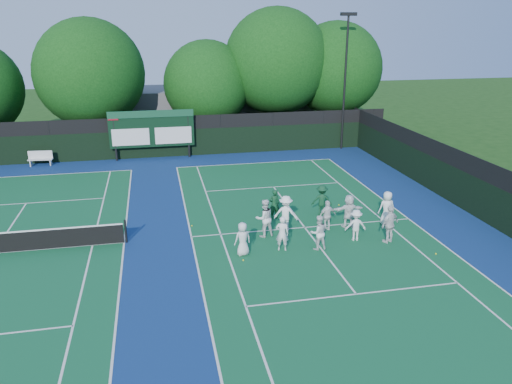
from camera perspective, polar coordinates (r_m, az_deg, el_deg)
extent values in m
plane|color=#183D10|center=(23.49, 6.31, -5.00)|extent=(120.00, 120.00, 0.00)
cube|color=navy|center=(23.39, -8.66, -5.21)|extent=(34.00, 32.00, 0.01)
cube|color=#11522C|center=(24.36, 5.59, -4.05)|extent=(10.97, 23.77, 0.00)
cube|color=silver|center=(35.25, -0.10, 3.32)|extent=(10.97, 0.08, 0.00)
cube|color=silver|center=(23.41, -7.40, -5.10)|extent=(0.08, 23.77, 0.00)
cube|color=silver|center=(26.43, 17.04, -2.94)|extent=(0.08, 23.77, 0.00)
cube|color=silver|center=(23.53, -4.07, -4.85)|extent=(0.08, 23.77, 0.00)
cube|color=silver|center=(25.82, 14.36, -3.21)|extent=(0.08, 23.77, 0.00)
cube|color=silver|center=(18.99, 11.38, -11.37)|extent=(8.23, 0.08, 0.00)
cube|color=silver|center=(30.13, 2.02, 0.58)|extent=(8.23, 0.08, 0.00)
cube|color=silver|center=(24.36, 5.59, -4.04)|extent=(0.08, 12.80, 0.00)
cube|color=silver|center=(35.30, -22.96, 1.82)|extent=(10.97, 0.08, 0.00)
cube|color=silver|center=(23.42, -14.84, -5.58)|extent=(0.08, 23.77, 0.00)
cube|color=silver|center=(23.56, -18.17, -5.77)|extent=(0.08, 23.77, 0.00)
cube|color=silver|center=(30.19, -24.77, -1.17)|extent=(8.23, 0.08, 0.00)
cube|color=black|center=(37.35, -10.17, 5.48)|extent=(34.00, 0.08, 2.00)
cube|color=black|center=(37.04, -10.31, 7.73)|extent=(34.00, 0.05, 1.00)
cube|color=black|center=(27.93, 23.59, -0.39)|extent=(0.08, 32.00, 2.00)
cube|color=black|center=(27.52, 23.99, 2.56)|extent=(0.05, 32.00, 1.00)
cylinder|color=black|center=(36.89, -15.84, 6.09)|extent=(0.16, 0.16, 3.50)
cylinder|color=black|center=(36.87, -7.72, 6.63)|extent=(0.16, 0.16, 3.50)
cube|color=black|center=(36.70, -11.83, 7.06)|extent=(6.00, 0.15, 2.60)
cube|color=#134429|center=(36.40, -11.94, 8.72)|extent=(6.00, 0.05, 0.50)
cube|color=silver|center=(36.74, -14.12, 6.10)|extent=(2.60, 0.04, 1.20)
cube|color=silver|center=(36.73, -9.43, 6.41)|extent=(2.60, 0.04, 1.20)
cube|color=maroon|center=(36.52, -16.05, 8.27)|extent=(0.70, 0.04, 0.50)
cube|color=#5C5C61|center=(45.26, -5.51, 9.29)|extent=(18.00, 6.00, 4.00)
cylinder|color=black|center=(39.09, 10.11, 12.03)|extent=(0.16, 0.16, 10.00)
cube|color=black|center=(38.84, 10.55, 19.37)|extent=(1.20, 0.30, 0.25)
cylinder|color=black|center=(23.21, -14.66, -4.36)|extent=(0.10, 0.10, 1.10)
cube|color=silver|center=(37.61, -23.41, 3.44)|extent=(1.66, 0.57, 0.07)
cube|color=silver|center=(37.69, -23.43, 3.95)|extent=(1.63, 0.20, 0.54)
cube|color=silver|center=(37.81, -24.33, 3.01)|extent=(0.10, 0.38, 0.43)
cube|color=silver|center=(37.54, -22.40, 3.17)|extent=(0.10, 0.38, 0.43)
cylinder|color=black|center=(40.92, -17.83, 6.58)|extent=(0.44, 0.44, 2.76)
sphere|color=#0C380E|center=(40.28, -18.47, 12.73)|extent=(8.12, 8.12, 8.12)
sphere|color=#0C380E|center=(40.60, -17.45, 11.71)|extent=(5.68, 5.68, 5.68)
cylinder|color=black|center=(40.96, -5.45, 7.07)|extent=(0.44, 0.44, 2.29)
sphere|color=#0C380E|center=(40.38, -5.62, 12.20)|extent=(6.80, 6.80, 6.80)
sphere|color=#0C380E|center=(40.83, -4.78, 11.33)|extent=(4.76, 4.76, 4.76)
cylinder|color=black|center=(41.84, 2.29, 8.10)|extent=(0.44, 0.44, 3.32)
sphere|color=#0C380E|center=(41.22, 2.38, 14.69)|extent=(8.41, 8.41, 8.41)
sphere|color=#0C380E|center=(41.73, 3.08, 13.57)|extent=(5.89, 5.89, 5.89)
cylinder|color=black|center=(43.34, 8.79, 8.06)|extent=(0.44, 0.44, 2.99)
sphere|color=#0C380E|center=(42.76, 9.08, 13.77)|extent=(7.58, 7.58, 7.58)
sphere|color=#0C380E|center=(43.32, 9.65, 12.80)|extent=(5.30, 5.30, 5.30)
sphere|color=yellow|center=(21.01, -1.45, -7.80)|extent=(0.07, 0.07, 0.07)
sphere|color=yellow|center=(27.46, 9.45, -1.48)|extent=(0.07, 0.07, 0.07)
sphere|color=yellow|center=(22.89, 19.86, -6.66)|extent=(0.07, 0.07, 0.07)
sphere|color=yellow|center=(24.58, -7.35, -3.85)|extent=(0.07, 0.07, 0.07)
imported|color=silver|center=(21.23, -1.53, -5.38)|extent=(0.82, 0.63, 1.48)
imported|color=silver|center=(21.64, 3.01, -4.76)|extent=(0.66, 0.52, 1.59)
imported|color=silver|center=(21.90, 7.14, -4.62)|extent=(0.82, 0.67, 1.57)
imported|color=silver|center=(23.06, 11.32, -3.74)|extent=(1.01, 0.66, 1.48)
imported|color=silver|center=(23.14, 15.05, -3.57)|extent=(1.12, 0.82, 1.77)
imported|color=silver|center=(22.98, 0.97, -2.99)|extent=(1.01, 0.86, 1.81)
imported|color=white|center=(23.66, 3.42, -2.46)|extent=(1.29, 1.04, 1.74)
imported|color=silver|center=(23.92, 8.15, -2.68)|extent=(0.94, 0.54, 1.50)
imported|color=white|center=(24.45, 10.55, -2.14)|extent=(1.54, 0.52, 1.65)
imported|color=white|center=(25.23, 14.72, -1.76)|extent=(0.82, 0.54, 1.67)
imported|color=#103A1F|center=(25.06, 2.11, -1.41)|extent=(0.62, 0.45, 1.56)
imported|color=#103B21|center=(25.76, 7.52, -0.93)|extent=(1.16, 0.84, 1.61)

